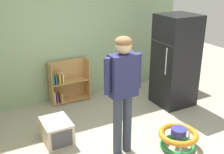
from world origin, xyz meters
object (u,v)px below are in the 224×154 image
object	(u,v)px
bookshelf	(67,84)
pet_carrier	(57,131)
baby_walker	(178,138)
refrigerator	(175,61)
standing_person	(123,85)

from	to	relation	value
bookshelf	pet_carrier	distance (m)	1.49
bookshelf	baby_walker	distance (m)	2.53
refrigerator	pet_carrier	xyz separation A→B (m)	(-2.50, -0.24, -0.71)
baby_walker	pet_carrier	distance (m)	1.88
baby_walker	pet_carrier	size ratio (longest dim) A/B	1.09
standing_person	pet_carrier	xyz separation A→B (m)	(-0.77, 0.72, -0.89)
baby_walker	refrigerator	bearing A→B (deg)	53.75
bookshelf	standing_person	size ratio (longest dim) A/B	0.49
pet_carrier	bookshelf	bearing A→B (deg)	64.05
standing_person	baby_walker	bearing A→B (deg)	-20.60
refrigerator	standing_person	bearing A→B (deg)	-151.10
baby_walker	pet_carrier	world-z (taller)	pet_carrier
refrigerator	bookshelf	xyz separation A→B (m)	(-1.85, 1.09, -0.52)
refrigerator	bookshelf	size ratio (longest dim) A/B	2.09
refrigerator	standing_person	size ratio (longest dim) A/B	1.02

